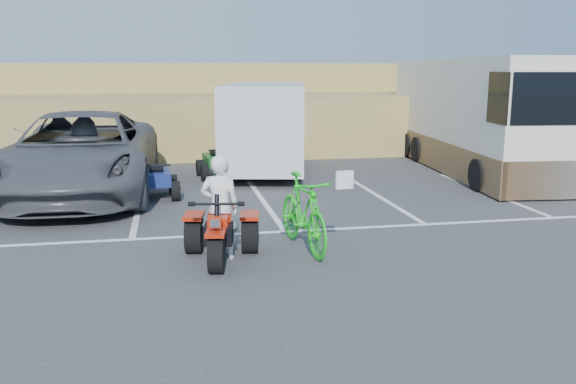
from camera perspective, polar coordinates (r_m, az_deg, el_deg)
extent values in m
plane|color=#3C3C3F|center=(8.81, 2.67, -7.75)|extent=(100.00, 100.00, 0.00)
cube|color=white|center=(13.82, -25.04, -1.71)|extent=(0.12, 5.00, 0.01)
cube|color=white|center=(13.41, -13.80, -1.33)|extent=(0.12, 5.00, 0.01)
cube|color=white|center=(13.54, -2.32, -0.88)|extent=(0.12, 5.00, 0.01)
cube|color=white|center=(14.19, 8.52, -0.43)|extent=(0.12, 5.00, 0.01)
cube|color=white|center=(15.30, 18.10, -0.01)|extent=(0.12, 5.00, 0.01)
cube|color=white|center=(11.05, -0.26, -3.71)|extent=(28.00, 0.12, 0.01)
cube|color=#9C8247|center=(22.25, -5.88, 6.51)|extent=(40.00, 6.00, 2.00)
cube|color=#9C8247|center=(25.67, -6.65, 9.39)|extent=(40.00, 4.00, 2.20)
imported|color=white|center=(9.39, -6.39, -1.42)|extent=(0.65, 0.48, 1.63)
imported|color=#14BF19|center=(9.85, 1.43, -1.93)|extent=(0.84, 2.11, 1.23)
imported|color=#4C4E54|center=(14.89, -18.77, 3.38)|extent=(3.38, 7.00, 1.92)
cube|color=silver|center=(17.28, -2.13, 6.40)|extent=(3.17, 5.64, 2.22)
cylinder|color=black|center=(17.41, -2.10, 2.91)|extent=(2.04, 1.01, 0.62)
cube|color=silver|center=(18.38, 17.02, 6.96)|extent=(2.99, 8.87, 3.13)
cube|color=brown|center=(18.49, 16.82, 3.46)|extent=(3.03, 8.88, 0.87)
cube|color=black|center=(14.41, 23.84, 7.98)|extent=(2.00, 0.21, 1.13)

